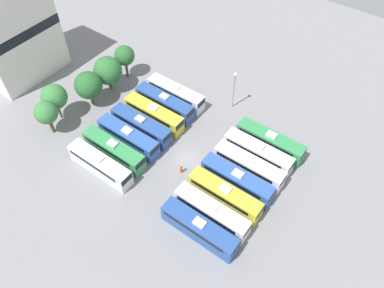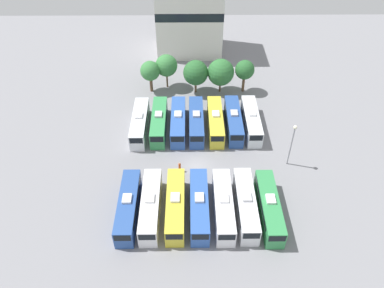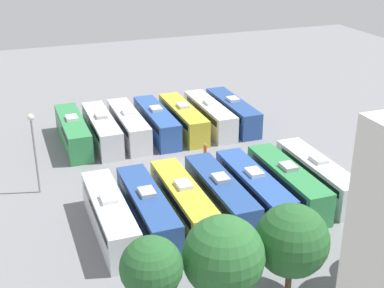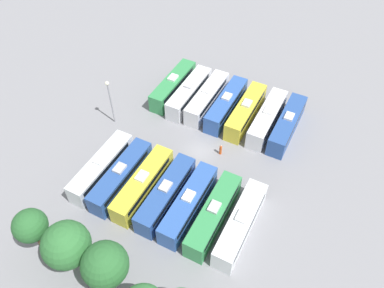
% 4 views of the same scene
% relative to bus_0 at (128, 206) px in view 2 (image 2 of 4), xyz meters
% --- Properties ---
extents(ground_plane, '(118.76, 118.76, 0.00)m').
position_rel_bus_0_xyz_m(ground_plane, '(9.55, 9.23, -1.66)').
color(ground_plane, gray).
extents(bus_0, '(2.46, 11.26, 3.38)m').
position_rel_bus_0_xyz_m(bus_0, '(0.00, 0.00, 0.00)').
color(bus_0, '#284C93').
rests_on(bus_0, ground_plane).
extents(bus_1, '(2.46, 11.26, 3.38)m').
position_rel_bus_0_xyz_m(bus_1, '(3.03, 0.09, 0.00)').
color(bus_1, silver).
rests_on(bus_1, ground_plane).
extents(bus_2, '(2.46, 11.26, 3.38)m').
position_rel_bus_0_xyz_m(bus_2, '(6.40, 0.12, 0.00)').
color(bus_2, gold).
rests_on(bus_2, ground_plane).
extents(bus_3, '(2.46, 11.26, 3.38)m').
position_rel_bus_0_xyz_m(bus_3, '(9.63, 0.08, 0.00)').
color(bus_3, '#2D56A8').
rests_on(bus_3, ground_plane).
extents(bus_4, '(2.46, 11.26, 3.38)m').
position_rel_bus_0_xyz_m(bus_4, '(12.91, -0.00, 0.00)').
color(bus_4, white).
rests_on(bus_4, ground_plane).
extents(bus_5, '(2.46, 11.26, 3.38)m').
position_rel_bus_0_xyz_m(bus_5, '(15.98, 0.17, 0.00)').
color(bus_5, silver).
rests_on(bus_5, ground_plane).
extents(bus_6, '(2.46, 11.26, 3.38)m').
position_rel_bus_0_xyz_m(bus_6, '(19.10, -0.25, 0.00)').
color(bus_6, '#338C4C').
rests_on(bus_6, ground_plane).
extents(bus_7, '(2.46, 11.26, 3.38)m').
position_rel_bus_0_xyz_m(bus_7, '(-0.20, 18.35, 0.00)').
color(bus_7, silver).
rests_on(bus_7, ground_plane).
extents(bus_8, '(2.46, 11.26, 3.38)m').
position_rel_bus_0_xyz_m(bus_8, '(3.10, 18.65, 0.00)').
color(bus_8, '#338C4C').
rests_on(bus_8, ground_plane).
extents(bus_9, '(2.46, 11.26, 3.38)m').
position_rel_bus_0_xyz_m(bus_9, '(6.42, 18.66, 0.00)').
color(bus_9, '#2D56A8').
rests_on(bus_9, ground_plane).
extents(bus_10, '(2.46, 11.26, 3.38)m').
position_rel_bus_0_xyz_m(bus_10, '(9.56, 18.67, 0.00)').
color(bus_10, '#284C93').
rests_on(bus_10, ground_plane).
extents(bus_11, '(2.46, 11.26, 3.38)m').
position_rel_bus_0_xyz_m(bus_11, '(12.89, 18.69, 0.00)').
color(bus_11, gold).
rests_on(bus_11, ground_plane).
extents(bus_12, '(2.46, 11.26, 3.38)m').
position_rel_bus_0_xyz_m(bus_12, '(16.06, 18.90, 0.00)').
color(bus_12, '#284C93').
rests_on(bus_12, ground_plane).
extents(bus_13, '(2.46, 11.26, 3.38)m').
position_rel_bus_0_xyz_m(bus_13, '(19.15, 18.85, 0.00)').
color(bus_13, silver).
rests_on(bus_13, ground_plane).
extents(worker_person, '(0.36, 0.36, 1.76)m').
position_rel_bus_0_xyz_m(worker_person, '(6.83, 8.25, -0.84)').
color(worker_person, '#CC4C19').
rests_on(worker_person, ground_plane).
extents(light_pole, '(0.60, 0.60, 7.67)m').
position_rel_bus_0_xyz_m(light_pole, '(23.78, 9.69, 3.55)').
color(light_pole, gray).
rests_on(light_pole, ground_plane).
extents(tree_0, '(3.82, 3.82, 6.46)m').
position_rel_bus_0_xyz_m(tree_0, '(0.87, 30.77, 2.83)').
color(tree_0, brown).
rests_on(tree_0, ground_plane).
extents(tree_1, '(4.32, 4.32, 6.99)m').
position_rel_bus_0_xyz_m(tree_1, '(3.94, 32.30, 3.16)').
color(tree_1, brown).
rests_on(tree_1, ground_plane).
extents(tree_2, '(4.85, 4.85, 6.75)m').
position_rel_bus_0_xyz_m(tree_2, '(9.64, 30.37, 2.65)').
color(tree_2, brown).
rests_on(tree_2, ground_plane).
extents(tree_3, '(5.16, 5.16, 6.92)m').
position_rel_bus_0_xyz_m(tree_3, '(14.46, 30.44, 2.68)').
color(tree_3, brown).
rests_on(tree_3, ground_plane).
extents(tree_4, '(3.74, 3.74, 6.66)m').
position_rel_bus_0_xyz_m(tree_4, '(19.07, 30.59, 3.08)').
color(tree_4, brown).
rests_on(tree_4, ground_plane).
extents(depot_building, '(14.40, 10.88, 18.02)m').
position_rel_bus_0_xyz_m(depot_building, '(8.52, 48.21, 7.43)').
color(depot_building, silver).
rests_on(depot_building, ground_plane).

